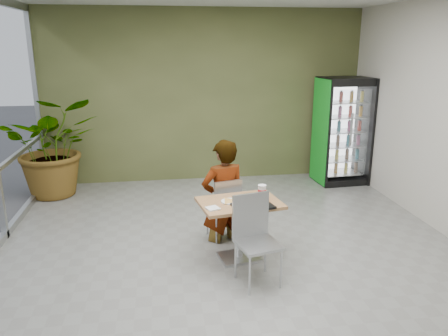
{
  "coord_description": "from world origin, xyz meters",
  "views": [
    {
      "loc": [
        -0.85,
        -4.7,
        2.56
      ],
      "look_at": [
        -0.04,
        0.7,
        1.0
      ],
      "focal_mm": 35.0,
      "sensor_mm": 36.0,
      "label": 1
    }
  ],
  "objects": [
    {
      "name": "room_envelope",
      "position": [
        0.0,
        0.0,
        1.6
      ],
      "size": [
        6.0,
        7.0,
        3.2
      ],
      "primitive_type": null,
      "color": "beige",
      "rests_on": "ground"
    },
    {
      "name": "soda_cup",
      "position": [
        0.34,
        0.14,
        0.84
      ],
      "size": [
        0.1,
        0.1,
        0.18
      ],
      "color": "white",
      "rests_on": "dining_table"
    },
    {
      "name": "pizza_plate",
      "position": [
        -0.05,
        0.11,
        0.77
      ],
      "size": [
        0.31,
        0.25,
        0.03
      ],
      "color": "white",
      "rests_on": "dining_table"
    },
    {
      "name": "potted_plant",
      "position": [
        -2.66,
        2.93,
        0.86
      ],
      "size": [
        1.78,
        1.61,
        1.73
      ],
      "primitive_type": "imported",
      "rotation": [
        0.0,
        0.0,
        0.19
      ],
      "color": "#325B24",
      "rests_on": "ground"
    },
    {
      "name": "dining_table",
      "position": [
        0.06,
        0.1,
        0.54
      ],
      "size": [
        1.05,
        0.81,
        0.75
      ],
      "rotation": [
        0.0,
        0.0,
        0.17
      ],
      "color": "#A56B46",
      "rests_on": "ground"
    },
    {
      "name": "chair_far",
      "position": [
        -0.03,
        0.66,
        0.51
      ],
      "size": [
        0.47,
        0.47,
        0.86
      ],
      "rotation": [
        0.0,
        0.0,
        3.4
      ],
      "color": "#A8AAAC",
      "rests_on": "ground"
    },
    {
      "name": "cafeteria_tray",
      "position": [
        0.18,
        -0.1,
        0.76
      ],
      "size": [
        0.51,
        0.42,
        0.03
      ],
      "primitive_type": "cube",
      "rotation": [
        0.0,
        0.0,
        0.26
      ],
      "color": "black",
      "rests_on": "dining_table"
    },
    {
      "name": "ground",
      "position": [
        0.0,
        0.0,
        0.0
      ],
      "size": [
        7.0,
        7.0,
        0.0
      ],
      "primitive_type": "plane",
      "color": "gray",
      "rests_on": "ground"
    },
    {
      "name": "beverage_fridge",
      "position": [
        2.52,
        2.9,
        0.99
      ],
      "size": [
        0.95,
        0.75,
        1.97
      ],
      "rotation": [
        0.0,
        0.0,
        0.07
      ],
      "color": "black",
      "rests_on": "ground"
    },
    {
      "name": "seated_woman",
      "position": [
        -0.05,
        0.7,
        0.54
      ],
      "size": [
        0.7,
        0.55,
        1.68
      ],
      "primitive_type": "imported",
      "rotation": [
        0.0,
        0.0,
        3.4
      ],
      "color": "black",
      "rests_on": "ground"
    },
    {
      "name": "napkin_stack",
      "position": [
        -0.29,
        -0.1,
        0.76
      ],
      "size": [
        0.18,
        0.18,
        0.02
      ],
      "primitive_type": "cube",
      "rotation": [
        0.0,
        0.0,
        0.36
      ],
      "color": "white",
      "rests_on": "dining_table"
    },
    {
      "name": "chair_near",
      "position": [
        0.13,
        -0.39,
        0.58
      ],
      "size": [
        0.53,
        0.53,
        0.99
      ],
      "rotation": [
        0.0,
        0.0,
        0.23
      ],
      "color": "#A8AAAC",
      "rests_on": "ground"
    }
  ]
}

